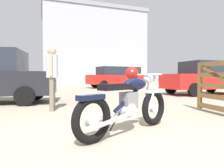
% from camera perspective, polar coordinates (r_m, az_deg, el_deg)
% --- Properties ---
extents(ground_plane, '(80.00, 80.00, 0.00)m').
position_cam_1_polar(ground_plane, '(3.07, 3.19, -14.53)').
color(ground_plane, tan).
extents(vintage_motorcycle, '(1.89, 1.14, 1.07)m').
position_cam_1_polar(vintage_motorcycle, '(3.20, 4.83, -4.86)').
color(vintage_motorcycle, black).
rests_on(vintage_motorcycle, ground_plane).
extents(bystander, '(0.30, 0.45, 1.66)m').
position_cam_1_polar(bystander, '(5.42, -16.65, 3.41)').
color(bystander, '#706656').
rests_on(bystander, ground_plane).
extents(blue_hatchback_right, '(4.25, 2.02, 1.67)m').
position_cam_1_polar(blue_hatchback_right, '(11.20, 24.64, 1.56)').
color(blue_hatchback_right, black).
rests_on(blue_hatchback_right, ground_plane).
extents(pale_sedan_back, '(4.94, 2.61, 1.74)m').
position_cam_1_polar(pale_sedan_back, '(16.83, 1.32, 2.15)').
color(pale_sedan_back, black).
rests_on(pale_sedan_back, ground_plane).
extents(industrial_building, '(15.16, 9.89, 10.94)m').
position_cam_1_polar(industrial_building, '(31.99, -5.76, 10.19)').
color(industrial_building, '#9EA0A8').
rests_on(industrial_building, ground_plane).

